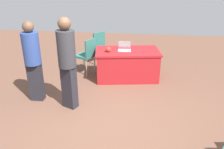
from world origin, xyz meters
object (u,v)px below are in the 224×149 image
chair_tucked_left (97,45)px  chair_tucked_right (87,54)px  table_foreground (127,64)px  laptop_silver (124,49)px  person_presenter (33,58)px  yarn_ball (108,49)px  person_attendee_standing (67,59)px  scissors_red (145,51)px

chair_tucked_left → chair_tucked_right: size_ratio=1.00×
table_foreground → laptop_silver: 0.42m
person_presenter → yarn_ball: size_ratio=12.89×
table_foreground → person_attendee_standing: bearing=56.9°
scissors_red → person_attendee_standing: bearing=-5.1°
chair_tucked_right → person_attendee_standing: bearing=-154.3°
table_foreground → chair_tucked_left: (1.00, -1.06, 0.18)m
person_presenter → person_attendee_standing: 0.83m
table_foreground → laptop_silver: (0.08, -0.01, 0.42)m
table_foreground → chair_tucked_right: size_ratio=1.78×
chair_tucked_right → person_attendee_standing: (-0.06, 1.80, 0.47)m
laptop_silver → yarn_ball: bearing=24.3°
person_attendee_standing → scissors_red: bearing=-108.8°
chair_tucked_left → person_attendee_standing: person_attendee_standing is taller
person_attendee_standing → scissors_red: 2.18m
table_foreground → chair_tucked_right: 1.14m
table_foreground → chair_tucked_left: chair_tucked_left is taller
chair_tucked_right → person_presenter: 1.80m
table_foreground → scissors_red: 0.59m
laptop_silver → person_presenter: bearing=34.3°
table_foreground → scissors_red: scissors_red is taller
table_foreground → chair_tucked_right: (1.11, -0.19, 0.18)m
chair_tucked_right → laptop_silver: size_ratio=2.87×
person_attendee_standing → scissors_red: person_attendee_standing is taller
yarn_ball → scissors_red: size_ratio=0.73×
chair_tucked_left → person_attendee_standing: (0.05, 2.67, 0.47)m
person_presenter → person_attendee_standing: (-0.80, 0.21, 0.08)m
person_attendee_standing → person_presenter: bearing=10.4°
table_foreground → yarn_ball: size_ratio=13.06×
person_presenter → scissors_red: bearing=29.7°
yarn_ball → scissors_red: yarn_ball is taller
person_presenter → yarn_ball: (-1.39, -1.20, -0.13)m
yarn_ball → person_presenter: bearing=40.9°
person_attendee_standing → laptop_silver: 1.90m
table_foreground → chair_tucked_right: bearing=-10.0°
chair_tucked_right → person_presenter: person_presenter is taller
person_attendee_standing → yarn_ball: size_ratio=13.84×
person_presenter → chair_tucked_right: bearing=64.1°
scissors_red → chair_tucked_left: bearing=-88.8°
table_foreground → person_attendee_standing: size_ratio=0.94×
chair_tucked_right → laptop_silver: bearing=-76.4°
chair_tucked_left → yarn_ball: (-0.54, 1.26, 0.26)m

